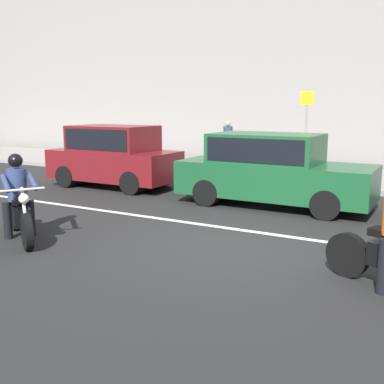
% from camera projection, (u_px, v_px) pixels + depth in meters
% --- Properties ---
extents(ground_plane, '(80.00, 80.00, 0.00)m').
position_uv_depth(ground_plane, '(230.00, 243.00, 7.98)').
color(ground_plane, black).
extents(sidewalk_slab, '(40.00, 4.40, 0.14)m').
position_uv_depth(sidewalk_slab, '(333.00, 178.00, 14.83)').
color(sidewalk_slab, gray).
rests_on(sidewalk_slab, ground_plane).
extents(lane_marking_stripe, '(18.00, 0.14, 0.01)m').
position_uv_depth(lane_marking_stripe, '(284.00, 236.00, 8.43)').
color(lane_marking_stripe, silver).
rests_on(lane_marking_stripe, ground_plane).
extents(motorcycle_with_rider_denim_blue, '(1.81, 1.21, 1.54)m').
position_uv_depth(motorcycle_with_rider_denim_blue, '(19.00, 205.00, 8.15)').
color(motorcycle_with_rider_denim_blue, black).
rests_on(motorcycle_with_rider_denim_blue, ground_plane).
extents(parked_sedan_forest_green, '(4.54, 1.82, 1.72)m').
position_uv_depth(parked_sedan_forest_green, '(271.00, 169.00, 10.88)').
color(parked_sedan_forest_green, '#164C28').
rests_on(parked_sedan_forest_green, ground_plane).
extents(parked_hatchback_maroon, '(3.82, 1.76, 1.80)m').
position_uv_depth(parked_hatchback_maroon, '(114.00, 155.00, 13.42)').
color(parked_hatchback_maroon, maroon).
rests_on(parked_hatchback_maroon, ground_plane).
extents(street_sign_post, '(0.44, 0.08, 2.72)m').
position_uv_depth(street_sign_post, '(306.00, 124.00, 15.33)').
color(street_sign_post, gray).
rests_on(street_sign_post, sidewalk_slab).
extents(pedestrian_bystander, '(0.34, 0.34, 1.69)m').
position_uv_depth(pedestrian_bystander, '(228.00, 140.00, 17.00)').
color(pedestrian_bystander, black).
rests_on(pedestrian_bystander, sidewalk_slab).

